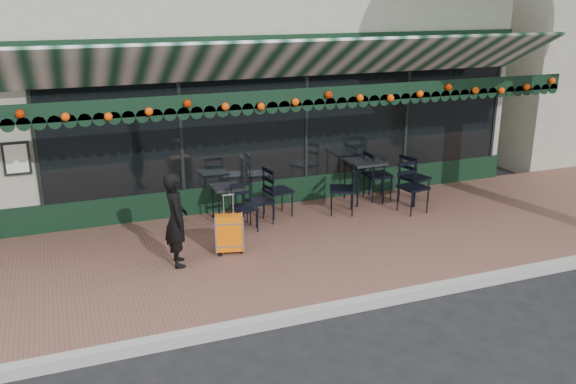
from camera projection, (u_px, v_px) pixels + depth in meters
name	position (u px, v px, depth m)	size (l,w,h in m)	color
ground	(322.00, 313.00, 8.10)	(80.00, 80.00, 0.00)	black
sidewalk	(272.00, 251.00, 9.85)	(18.00, 4.00, 0.15)	brown
curb	(325.00, 311.00, 8.00)	(18.00, 0.16, 0.15)	#9E9E99
restaurant_building	(189.00, 73.00, 14.35)	(12.00, 9.60, 4.50)	gray
woman	(176.00, 220.00, 8.99)	(0.52, 0.34, 1.44)	black
suitcase	(229.00, 234.00, 9.52)	(0.46, 0.32, 0.96)	orange
cafe_table_a	(365.00, 165.00, 11.80)	(0.67, 0.67, 0.82)	black
cafe_table_b	(227.00, 189.00, 10.83)	(0.52, 0.52, 0.65)	black
chair_a_left	(342.00, 189.00, 11.21)	(0.46, 0.46, 0.92)	black
chair_a_right	(378.00, 175.00, 12.00)	(0.49, 0.49, 0.97)	black
chair_a_front	(413.00, 188.00, 11.28)	(0.47, 0.47, 0.94)	black
chair_a_extra	(415.00, 178.00, 11.81)	(0.49, 0.49, 0.98)	black
chair_b_left	(260.00, 201.00, 10.73)	(0.41, 0.41, 0.83)	black
chair_b_right	(278.00, 191.00, 11.12)	(0.46, 0.46, 0.93)	black
chair_b_front	(245.00, 208.00, 10.40)	(0.41, 0.41, 0.82)	black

